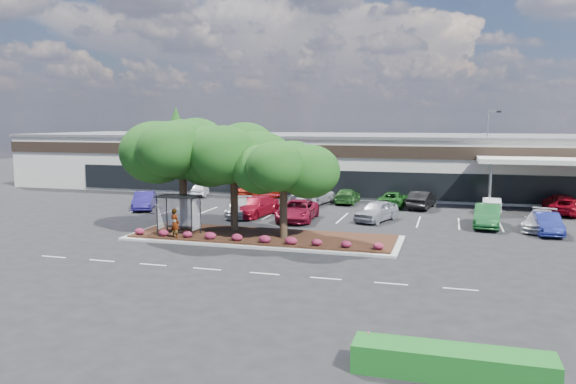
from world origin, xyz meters
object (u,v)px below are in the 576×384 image
(light_pole, at_px, (487,160))
(car_0, at_px, (144,201))
(car_1, at_px, (240,208))
(survey_stake, at_px, (367,342))

(light_pole, height_order, car_0, light_pole)
(car_0, height_order, car_1, car_0)
(survey_stake, bearing_deg, car_0, 132.07)
(car_0, relative_size, car_1, 0.94)
(car_0, xyz_separation_m, car_1, (9.47, -1.12, -0.05))
(survey_stake, bearing_deg, car_1, 119.43)
(survey_stake, height_order, car_1, car_1)
(car_1, bearing_deg, car_0, 157.90)
(survey_stake, xyz_separation_m, car_1, (-14.10, 24.99, 0.11))
(survey_stake, relative_size, car_1, 0.19)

